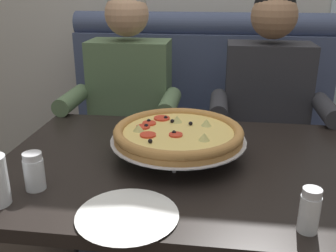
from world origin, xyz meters
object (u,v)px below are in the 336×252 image
at_px(dining_table, 182,187).
at_px(diner_left, 126,107).
at_px(diner_right, 268,113).
at_px(pizza, 178,134).
at_px(shaker_oregano, 34,174).
at_px(booth_bench, 197,148).
at_px(shaker_pepper_flakes, 309,213).
at_px(plate_near_left, 127,213).

relative_size(dining_table, diner_left, 0.94).
bearing_deg(diner_right, pizza, -121.69).
height_order(diner_right, shaker_oregano, diner_right).
distance_m(booth_bench, shaker_pepper_flakes, 1.32).
xyz_separation_m(booth_bench, diner_right, (0.34, -0.27, 0.31)).
bearing_deg(booth_bench, shaker_pepper_flakes, -75.05).
distance_m(diner_right, shaker_oregano, 1.13).
bearing_deg(pizza, diner_left, 118.79).
distance_m(diner_right, pizza, 0.69).
xyz_separation_m(dining_table, diner_left, (-0.34, 0.63, 0.07)).
bearing_deg(shaker_oregano, dining_table, 30.04).
relative_size(pizza, plate_near_left, 1.73).
bearing_deg(shaker_pepper_flakes, diner_left, 124.88).
relative_size(diner_left, shaker_oregano, 11.53).
bearing_deg(plate_near_left, pizza, 76.92).
bearing_deg(shaker_pepper_flakes, diner_right, 89.17).
height_order(booth_bench, plate_near_left, booth_bench).
relative_size(booth_bench, diner_left, 1.19).
bearing_deg(dining_table, pizza, 115.60).
distance_m(diner_left, plate_near_left, 0.99).
bearing_deg(diner_left, booth_bench, 38.01).
xyz_separation_m(booth_bench, pizza, (-0.02, -0.85, 0.42)).
relative_size(dining_table, diner_right, 0.94).
xyz_separation_m(dining_table, plate_near_left, (-0.11, -0.33, 0.10)).
height_order(diner_left, diner_right, same).
relative_size(dining_table, shaker_oregano, 10.88).
bearing_deg(plate_near_left, shaker_pepper_flakes, -0.10).
xyz_separation_m(shaker_pepper_flakes, plate_near_left, (-0.43, 0.00, -0.04)).
xyz_separation_m(shaker_oregano, shaker_pepper_flakes, (0.72, -0.10, 0.00)).
bearing_deg(diner_right, shaker_pepper_flakes, -90.83).
distance_m(pizza, plate_near_left, 0.39).
height_order(booth_bench, pizza, booth_bench).
bearing_deg(diner_right, diner_left, 180.00).
distance_m(dining_table, shaker_oregano, 0.48).
xyz_separation_m(dining_table, shaker_pepper_flakes, (0.33, -0.33, 0.14)).
xyz_separation_m(diner_left, plate_near_left, (0.23, -0.96, 0.03)).
relative_size(booth_bench, dining_table, 1.26).
bearing_deg(pizza, shaker_pepper_flakes, -47.13).
relative_size(dining_table, pizza, 2.68).
bearing_deg(diner_left, plate_near_left, -76.24).
distance_m(booth_bench, plate_near_left, 1.28).
bearing_deg(dining_table, shaker_oregano, -149.96).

